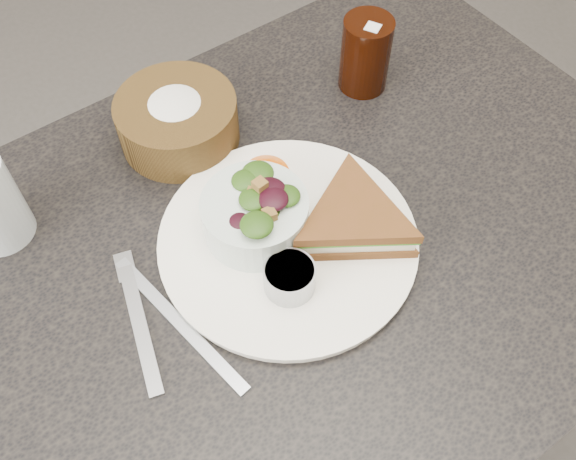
% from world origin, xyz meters
% --- Properties ---
extents(floor, '(6.00, 6.00, 0.00)m').
position_xyz_m(floor, '(0.00, 0.00, 0.00)').
color(floor, '#43413F').
rests_on(floor, ground).
extents(dining_table, '(1.00, 0.70, 0.75)m').
position_xyz_m(dining_table, '(0.00, 0.00, 0.38)').
color(dining_table, black).
rests_on(dining_table, floor).
extents(dinner_plate, '(0.30, 0.30, 0.01)m').
position_xyz_m(dinner_plate, '(-0.01, -0.00, 0.76)').
color(dinner_plate, white).
rests_on(dinner_plate, dining_table).
extents(sandwich, '(0.23, 0.23, 0.04)m').
position_xyz_m(sandwich, '(0.06, -0.04, 0.79)').
color(sandwich, '#522D15').
rests_on(sandwich, dinner_plate).
extents(salad_bowl, '(0.14, 0.14, 0.07)m').
position_xyz_m(salad_bowl, '(-0.03, 0.03, 0.80)').
color(salad_bowl, silver).
rests_on(salad_bowl, dinner_plate).
extents(dressing_ramekin, '(0.07, 0.07, 0.04)m').
position_xyz_m(dressing_ramekin, '(-0.04, -0.06, 0.78)').
color(dressing_ramekin, '#92969B').
rests_on(dressing_ramekin, dinner_plate).
extents(orange_wedge, '(0.09, 0.09, 0.03)m').
position_xyz_m(orange_wedge, '(0.03, 0.09, 0.78)').
color(orange_wedge, '#F45A00').
rests_on(orange_wedge, dinner_plate).
extents(fork, '(0.06, 0.16, 0.00)m').
position_xyz_m(fork, '(-0.20, 0.00, 0.75)').
color(fork, gray).
rests_on(fork, dining_table).
extents(knife, '(0.05, 0.22, 0.00)m').
position_xyz_m(knife, '(-0.16, -0.02, 0.75)').
color(knife, '#A6ACB4').
rests_on(knife, dining_table).
extents(bread_basket, '(0.16, 0.16, 0.09)m').
position_xyz_m(bread_basket, '(-0.02, 0.22, 0.79)').
color(bread_basket, '#4F3918').
rests_on(bread_basket, dining_table).
extents(cola_glass, '(0.09, 0.09, 0.12)m').
position_xyz_m(cola_glass, '(0.24, 0.16, 0.81)').
color(cola_glass, black).
rests_on(cola_glass, dining_table).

